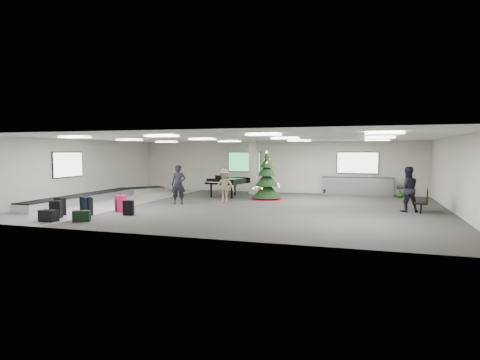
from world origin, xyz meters
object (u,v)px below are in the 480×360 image
(pink_suitcase, at_px, (121,203))
(grand_piano, at_px, (228,181))
(baggage_carousel, at_px, (99,197))
(potted_plant_right, at_px, (401,191))
(christmas_tree, at_px, (267,182))
(bench, at_px, (424,199))
(traveler_a, at_px, (178,184))
(potted_plant_left, at_px, (325,188))
(service_counter, at_px, (357,186))
(traveler_b, at_px, (224,186))
(traveler_bench, at_px, (407,189))

(pink_suitcase, xyz_separation_m, grand_piano, (2.44, 6.82, 0.53))
(baggage_carousel, height_order, potted_plant_right, potted_plant_right)
(potted_plant_right, bearing_deg, baggage_carousel, -157.94)
(christmas_tree, xyz_separation_m, bench, (7.43, -2.44, -0.37))
(traveler_a, relative_size, potted_plant_left, 2.58)
(grand_piano, height_order, potted_plant_left, grand_piano)
(baggage_carousel, bearing_deg, pink_suitcase, -42.11)
(pink_suitcase, xyz_separation_m, potted_plant_right, (11.78, 9.24, 0.01))
(service_counter, relative_size, traveler_a, 2.10)
(baggage_carousel, distance_m, bench, 15.70)
(service_counter, bearing_deg, christmas_tree, -142.08)
(potted_plant_left, bearing_deg, pink_suitcase, -128.21)
(pink_suitcase, bearing_deg, potted_plant_right, 45.92)
(christmas_tree, relative_size, potted_plant_left, 3.56)
(pink_suitcase, height_order, grand_piano, grand_piano)
(bench, height_order, traveler_b, traveler_b)
(bench, distance_m, traveler_bench, 0.82)
(traveler_b, height_order, potted_plant_left, traveler_b)
(grand_piano, distance_m, traveler_a, 3.98)
(baggage_carousel, xyz_separation_m, traveler_bench, (15.00, 0.55, 0.75))
(traveler_bench, bearing_deg, potted_plant_left, -67.76)
(baggage_carousel, relative_size, traveler_bench, 5.03)
(traveler_b, xyz_separation_m, potted_plant_left, (4.51, 5.29, -0.48))
(grand_piano, height_order, bench, grand_piano)
(bench, xyz_separation_m, traveler_b, (-9.17, 0.57, 0.31))
(service_counter, relative_size, grand_piano, 1.65)
(bench, xyz_separation_m, traveler_bench, (-0.69, -0.17, 0.43))
(bench, distance_m, traveler_b, 9.20)
(service_counter, xyz_separation_m, traveler_b, (-6.33, -5.44, 0.30))
(service_counter, bearing_deg, grand_piano, -156.81)
(bench, bearing_deg, service_counter, 123.45)
(baggage_carousel, bearing_deg, traveler_a, -0.59)
(grand_piano, relative_size, traveler_a, 1.28)
(grand_piano, distance_m, traveler_bench, 9.69)
(bench, xyz_separation_m, traveler_a, (-11.06, -0.76, 0.43))
(service_counter, height_order, traveler_bench, traveler_bench)
(christmas_tree, distance_m, grand_piano, 2.48)
(potted_plant_left, distance_m, potted_plant_right, 4.20)
(traveler_bench, bearing_deg, traveler_a, -7.88)
(pink_suitcase, distance_m, grand_piano, 7.26)
(baggage_carousel, height_order, service_counter, service_counter)
(christmas_tree, height_order, traveler_bench, christmas_tree)
(grand_piano, height_order, potted_plant_right, grand_piano)
(potted_plant_left, bearing_deg, traveler_a, -133.95)
(grand_piano, bearing_deg, traveler_bench, -8.21)
(baggage_carousel, height_order, pink_suitcase, pink_suitcase)
(service_counter, bearing_deg, potted_plant_left, -175.30)
(traveler_a, bearing_deg, grand_piano, 52.84)
(traveler_a, height_order, traveler_b, traveler_a)
(bench, bearing_deg, baggage_carousel, -169.22)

